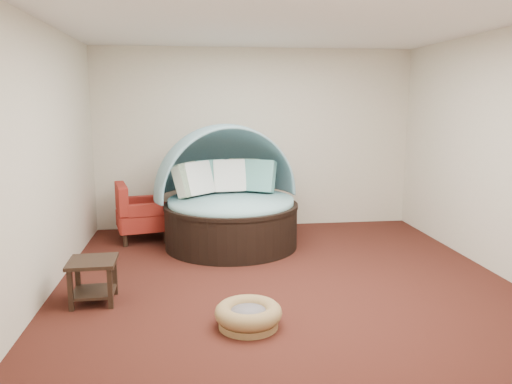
{
  "coord_description": "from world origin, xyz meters",
  "views": [
    {
      "loc": [
        -0.98,
        -5.34,
        1.99
      ],
      "look_at": [
        -0.23,
        0.6,
        0.9
      ],
      "focal_mm": 35.0,
      "sensor_mm": 36.0,
      "label": 1
    }
  ],
  "objects": [
    {
      "name": "ceiling",
      "position": [
        0.0,
        0.0,
        2.8
      ],
      "size": [
        5.0,
        5.0,
        0.0
      ],
      "primitive_type": "plane",
      "rotation": [
        3.14,
        0.0,
        0.0
      ],
      "color": "white",
      "rests_on": "wall_back"
    },
    {
      "name": "wall_back",
      "position": [
        0.0,
        2.5,
        1.4
      ],
      "size": [
        5.0,
        0.0,
        5.0
      ],
      "primitive_type": "plane",
      "rotation": [
        1.57,
        0.0,
        0.0
      ],
      "color": "beige",
      "rests_on": "floor"
    },
    {
      "name": "side_table",
      "position": [
        -2.0,
        -0.44,
        0.29
      ],
      "size": [
        0.47,
        0.47,
        0.44
      ],
      "rotation": [
        0.0,
        0.0,
        0.03
      ],
      "color": "black",
      "rests_on": "floor"
    },
    {
      "name": "floor",
      "position": [
        0.0,
        0.0,
        0.0
      ],
      "size": [
        5.0,
        5.0,
        0.0
      ],
      "primitive_type": "plane",
      "color": "#431A13",
      "rests_on": "ground"
    },
    {
      "name": "wall_right",
      "position": [
        2.5,
        0.0,
        1.4
      ],
      "size": [
        0.0,
        5.0,
        5.0
      ],
      "primitive_type": "plane",
      "rotation": [
        1.57,
        0.0,
        -1.57
      ],
      "color": "beige",
      "rests_on": "floor"
    },
    {
      "name": "wall_left",
      "position": [
        -2.5,
        0.0,
        1.4
      ],
      "size": [
        0.0,
        5.0,
        5.0
      ],
      "primitive_type": "plane",
      "rotation": [
        1.57,
        0.0,
        1.57
      ],
      "color": "beige",
      "rests_on": "floor"
    },
    {
      "name": "pet_basket",
      "position": [
        -0.53,
        -1.19,
        0.11
      ],
      "size": [
        0.79,
        0.79,
        0.21
      ],
      "rotation": [
        0.0,
        0.0,
        -0.39
      ],
      "color": "olive",
      "rests_on": "floor"
    },
    {
      "name": "wall_front",
      "position": [
        0.0,
        -2.5,
        1.4
      ],
      "size": [
        5.0,
        0.0,
        5.0
      ],
      "primitive_type": "plane",
      "rotation": [
        -1.57,
        0.0,
        0.0
      ],
      "color": "beige",
      "rests_on": "floor"
    },
    {
      "name": "canopy_daybed",
      "position": [
        -0.51,
        1.47,
        0.78
      ],
      "size": [
        2.31,
        2.27,
        1.69
      ],
      "rotation": [
        0.0,
        0.0,
        0.27
      ],
      "color": "black",
      "rests_on": "floor"
    },
    {
      "name": "red_armchair",
      "position": [
        -1.78,
        1.84,
        0.38
      ],
      "size": [
        0.85,
        0.85,
        0.83
      ],
      "rotation": [
        0.0,
        0.0,
        0.22
      ],
      "color": "black",
      "rests_on": "floor"
    }
  ]
}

